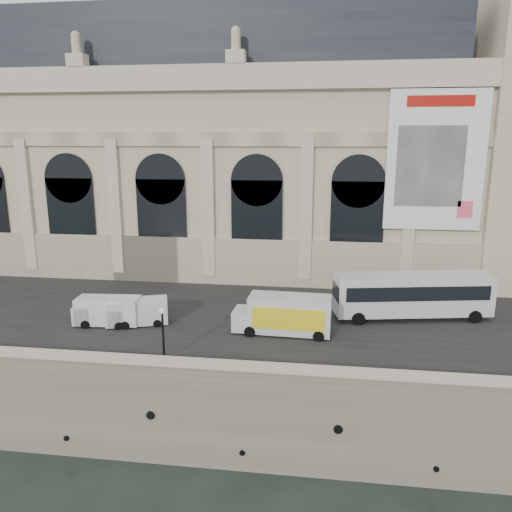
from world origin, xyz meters
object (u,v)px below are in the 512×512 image
(bus_right, at_px, (412,294))
(box_truck, at_px, (284,315))
(van_c, at_px, (134,312))
(lamp_right, at_px, (163,336))
(van_b, at_px, (105,311))

(bus_right, distance_m, box_truck, 11.59)
(van_c, bearing_deg, lamp_right, -54.80)
(van_b, bearing_deg, lamp_right, -41.68)
(van_b, distance_m, van_c, 2.45)
(box_truck, bearing_deg, bus_right, 24.61)
(van_b, relative_size, lamp_right, 1.37)
(bus_right, bearing_deg, lamp_right, -148.32)
(van_c, bearing_deg, van_b, -173.37)
(lamp_right, bearing_deg, van_b, 138.32)
(box_truck, height_order, lamp_right, lamp_right)
(van_b, distance_m, box_truck, 14.82)
(bus_right, bearing_deg, box_truck, -155.39)
(bus_right, height_order, box_truck, bus_right)
(van_b, xyz_separation_m, box_truck, (14.81, 0.15, 0.34))
(bus_right, relative_size, van_c, 2.54)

